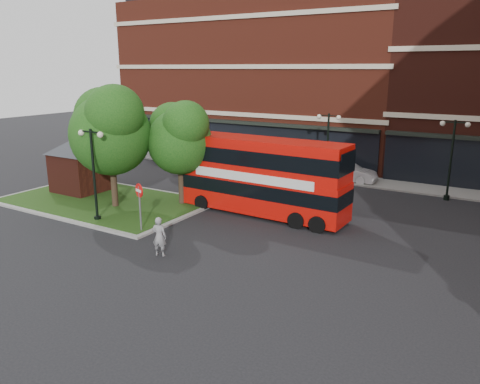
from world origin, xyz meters
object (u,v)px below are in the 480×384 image
Objects in this scene: woman at (159,237)px; bus at (261,171)px; car_silver at (294,166)px; car_white at (347,172)px.

bus is at bearing -112.65° from woman.
bus is at bearing -158.69° from car_silver.
car_white is at bearing 82.98° from bus.
bus is at bearing 169.62° from car_white.
bus is 10.35m from car_white.
woman is 0.45× the size of car_silver.
woman reaches higher than car_silver.
car_silver is at bearing -100.40° from woman.
woman is at bearing -167.72° from car_silver.
car_white is (1.59, 10.08, -1.77)m from bus.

